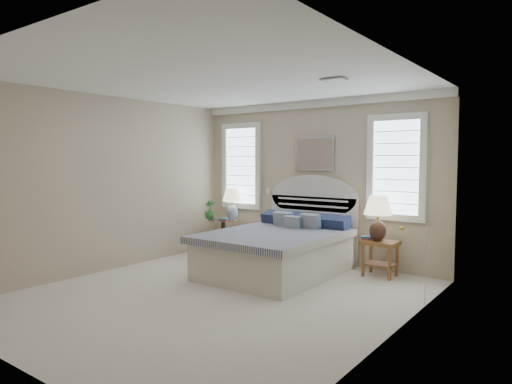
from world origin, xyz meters
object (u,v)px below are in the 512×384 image
object	(u,v)px
nightstand_right	(380,250)
side_table_left	(223,232)
bed	(280,248)
lamp_left	(232,200)
floor_pot	(220,245)
lamp_right	(378,213)

from	to	relation	value
nightstand_right	side_table_left	bearing A→B (deg)	-178.06
bed	lamp_left	world-z (taller)	bed
side_table_left	bed	bearing A→B (deg)	-19.74
side_table_left	lamp_left	size ratio (longest dim) A/B	1.11
floor_pot	lamp_right	xyz separation A→B (m)	(2.87, 0.22, 0.76)
nightstand_right	lamp_right	world-z (taller)	lamp_right
bed	lamp_left	size ratio (longest dim) A/B	3.99
lamp_left	lamp_right	xyz separation A→B (m)	(2.82, -0.07, -0.04)
side_table_left	nightstand_right	distance (m)	2.95
nightstand_right	floor_pot	world-z (taller)	nightstand_right
bed	nightstand_right	xyz separation A→B (m)	(1.30, 0.69, 0.00)
side_table_left	nightstand_right	xyz separation A→B (m)	(2.95, 0.10, -0.00)
floor_pot	lamp_right	size ratio (longest dim) A/B	0.58
bed	nightstand_right	world-z (taller)	bed
side_table_left	floor_pot	xyz separation A→B (m)	(0.05, -0.16, -0.21)
side_table_left	floor_pot	size ratio (longest dim) A/B	1.62
side_table_left	lamp_right	distance (m)	2.97
bed	floor_pot	distance (m)	1.67
bed	side_table_left	world-z (taller)	bed
nightstand_right	lamp_right	xyz separation A→B (m)	(-0.03, -0.04, 0.55)
side_table_left	floor_pot	world-z (taller)	side_table_left
side_table_left	lamp_right	xyz separation A→B (m)	(2.92, 0.06, 0.55)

